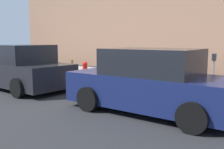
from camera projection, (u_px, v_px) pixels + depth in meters
ground_plane at (84, 88)px, 9.75m from camera, size 40.00×40.00×0.00m
sidewalk_curb at (120, 78)px, 11.76m from camera, size 18.00×5.00×0.14m
suitcase_navy_0 at (176, 79)px, 8.39m from camera, size 0.47×0.29×1.10m
suitcase_silver_1 at (160, 79)px, 8.74m from camera, size 0.47×0.25×1.03m
suitcase_black_2 at (148, 80)px, 9.11m from camera, size 0.39×0.23×0.76m
suitcase_red_3 at (133, 79)px, 9.36m from camera, size 0.51×0.29×0.59m
suitcase_teal_4 at (122, 78)px, 9.73m from camera, size 0.40×0.21×0.56m
suitcase_maroon_5 at (109, 76)px, 9.97m from camera, size 0.48×0.27×0.82m
suitcase_olive_6 at (99, 75)px, 10.39m from camera, size 0.47×0.24×0.57m
fire_hydrant at (85, 70)px, 10.75m from camera, size 0.39×0.21×0.79m
bollard_post at (72, 69)px, 10.98m from camera, size 0.11×0.11×0.85m
parking_meter at (214, 68)px, 7.93m from camera, size 0.12×0.09×1.27m
parked_car_navy_0 at (152, 83)px, 6.39m from camera, size 4.37×2.04×1.62m
parked_car_charcoal_1 at (21, 68)px, 9.51m from camera, size 4.31×2.30×1.66m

